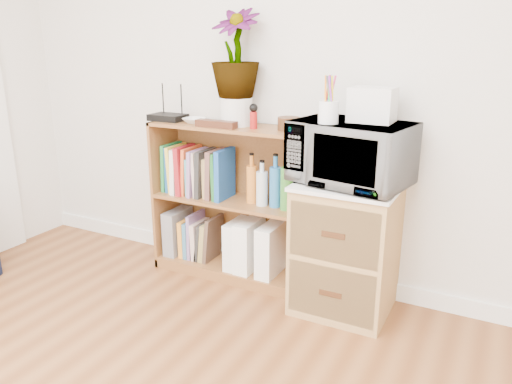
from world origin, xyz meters
The scene contains 21 objects.
skirting_board centered at (0.00, 2.24, 0.05)m, with size 4.00×0.02×0.10m, color white.
bookshelf centered at (-0.35, 2.10, 0.47)m, with size 1.00×0.30×0.95m, color brown.
wicker_unit centered at (0.40, 2.02, 0.35)m, with size 0.50×0.45×0.70m, color #9E7542.
microwave centered at (0.40, 2.02, 0.88)m, with size 0.57×0.39×0.32m, color white.
pen_cup centered at (0.31, 1.91, 1.09)m, with size 0.10×0.10×0.11m, color white.
small_appliance centered at (0.48, 2.06, 1.12)m, with size 0.21×0.18×0.17m, color white.
router centered at (-0.78, 2.08, 0.97)m, with size 0.22×0.15×0.04m, color black.
white_bowl centered at (-0.58, 2.07, 0.97)m, with size 0.13×0.13×0.03m, color silver.
plant_pot centered at (-0.32, 2.12, 1.03)m, with size 0.19×0.19×0.16m, color silver.
potted_plant centered at (-0.32, 2.12, 1.35)m, with size 0.27×0.27×0.49m, color #3E742E.
trinket_box centered at (-0.38, 2.00, 0.97)m, with size 0.25×0.06×0.04m, color #3A1C0F.
kokeshi_doll centered at (-0.18, 2.06, 1.00)m, with size 0.04×0.04×0.09m, color maroon.
wooden_bowl centered at (0.01, 2.11, 0.99)m, with size 0.12×0.12×0.07m, color #38230F.
paint_jars centered at (0.10, 2.01, 0.98)m, with size 0.10×0.04×0.05m, color pink.
file_box centered at (-0.76, 2.10, 0.22)m, with size 0.09×0.23×0.29m, color gray.
magazine_holder_left centered at (-0.30, 2.09, 0.22)m, with size 0.09×0.24×0.30m, color white.
magazine_holder_mid centered at (-0.22, 2.09, 0.23)m, with size 0.10×0.25×0.31m, color white.
magazine_holder_right centered at (-0.08, 2.09, 0.23)m, with size 0.10×0.25×0.31m, color white.
cookbooks centered at (-0.59, 2.10, 0.64)m, with size 0.45×0.20×0.31m.
liquor_bottles centered at (-0.04, 2.10, 0.65)m, with size 0.38×0.07×0.32m.
lower_books centered at (-0.59, 2.10, 0.20)m, with size 0.24×0.19×0.30m.
Camera 1 is at (1.11, -0.39, 1.43)m, focal length 35.00 mm.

